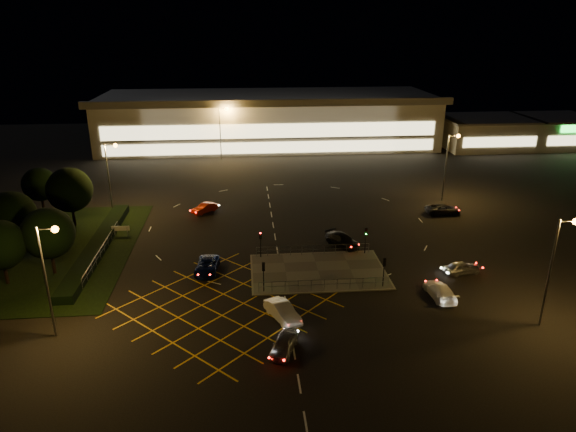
{
  "coord_description": "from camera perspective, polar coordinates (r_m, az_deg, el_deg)",
  "views": [
    {
      "loc": [
        -5.54,
        -50.93,
        24.95
      ],
      "look_at": [
        -0.21,
        9.91,
        2.0
      ],
      "focal_mm": 32.0,
      "sensor_mm": 36.0,
      "label": 1
    }
  ],
  "objects": [
    {
      "name": "signal_ne",
      "position": [
        59.11,
        8.63,
        -2.11
      ],
      "size": [
        0.28,
        0.3,
        3.15
      ],
      "color": "black",
      "rests_on": "pedestrian_island"
    },
    {
      "name": "signal_sw",
      "position": [
        50.31,
        -2.74,
        -6.1
      ],
      "size": [
        0.28,
        0.3,
        3.15
      ],
      "rotation": [
        0.0,
        0.0,
        3.14
      ],
      "color": "black",
      "rests_on": "pedestrian_island"
    },
    {
      "name": "car_east_grey",
      "position": [
        74.75,
        16.82,
        0.72
      ],
      "size": [
        4.89,
        2.38,
        1.34
      ],
      "primitive_type": "imported",
      "rotation": [
        0.0,
        0.0,
        1.54
      ],
      "color": "black",
      "rests_on": "ground"
    },
    {
      "name": "car_queue_white",
      "position": [
        46.77,
        -0.6,
        -10.56
      ],
      "size": [
        3.37,
        4.78,
        1.5
      ],
      "primitive_type": "imported",
      "rotation": [
        0.0,
        0.0,
        0.44
      ],
      "color": "silver",
      "rests_on": "ground"
    },
    {
      "name": "tree_e",
      "position": [
        58.52,
        -25.12,
        -1.75
      ],
      "size": [
        5.4,
        5.4,
        7.35
      ],
      "color": "black",
      "rests_on": "ground"
    },
    {
      "name": "hedge",
      "position": [
        64.37,
        -20.36,
        -3.1
      ],
      "size": [
        2.0,
        26.0,
        1.0
      ],
      "primitive_type": "cube",
      "color": "black",
      "rests_on": "ground"
    },
    {
      "name": "tree_a",
      "position": [
        58.46,
        -29.37,
        -2.85
      ],
      "size": [
        5.04,
        5.04,
        6.86
      ],
      "color": "black",
      "rests_on": "ground"
    },
    {
      "name": "pedestrian_island",
      "position": [
        55.41,
        3.37,
        -6.14
      ],
      "size": [
        14.0,
        9.0,
        0.12
      ],
      "primitive_type": "cube",
      "color": "#4C4944",
      "rests_on": "ground"
    },
    {
      "name": "signal_nw",
      "position": [
        57.56,
        -3.08,
        -2.54
      ],
      "size": [
        0.28,
        0.3,
        3.15
      ],
      "color": "black",
      "rests_on": "pedestrian_island"
    },
    {
      "name": "supermarket",
      "position": [
        114.71,
        -2.21,
        10.72
      ],
      "size": [
        72.0,
        26.5,
        10.5
      ],
      "color": "beige",
      "rests_on": "ground"
    },
    {
      "name": "streetlight_far_left",
      "position": [
        100.7,
        -7.32,
        9.91
      ],
      "size": [
        1.78,
        0.56,
        10.03
      ],
      "color": "slate",
      "rests_on": "ground"
    },
    {
      "name": "car_circ_red",
      "position": [
        73.06,
        -9.23,
        0.88
      ],
      "size": [
        3.74,
        3.66,
        1.28
      ],
      "primitive_type": "imported",
      "rotation": [
        0.0,
        0.0,
        5.48
      ],
      "color": "#991F0B",
      "rests_on": "ground"
    },
    {
      "name": "signal_se",
      "position": [
        52.08,
        10.63,
        -5.48
      ],
      "size": [
        0.28,
        0.3,
        3.15
      ],
      "rotation": [
        0.0,
        0.0,
        3.14
      ],
      "color": "black",
      "rests_on": "pedestrian_island"
    },
    {
      "name": "car_right_silver",
      "position": [
        57.7,
        18.77,
        -5.47
      ],
      "size": [
        4.18,
        2.25,
        1.35
      ],
      "primitive_type": "imported",
      "rotation": [
        0.0,
        0.0,
        1.74
      ],
      "color": "#A3A5AA",
      "rests_on": "ground"
    },
    {
      "name": "tree_b",
      "position": [
        65.98,
        -28.35,
        0.11
      ],
      "size": [
        5.4,
        5.4,
        7.35
      ],
      "color": "black",
      "rests_on": "ground"
    },
    {
      "name": "retail_unit_a",
      "position": [
        118.88,
        21.04,
        8.7
      ],
      "size": [
        18.8,
        14.8,
        6.35
      ],
      "color": "beige",
      "rests_on": "ground"
    },
    {
      "name": "streetlight_sw",
      "position": [
        45.94,
        -25.03,
        -5.07
      ],
      "size": [
        1.78,
        0.56,
        10.03
      ],
      "color": "slate",
      "rests_on": "ground"
    },
    {
      "name": "retail_unit_b",
      "position": [
        126.63,
        27.64,
        8.39
      ],
      "size": [
        14.8,
        14.8,
        6.35
      ],
      "color": "beige",
      "rests_on": "ground"
    },
    {
      "name": "car_near_silver",
      "position": [
        42.71,
        -0.46,
        -14.01
      ],
      "size": [
        2.95,
        4.36,
        1.38
      ],
      "primitive_type": "imported",
      "rotation": [
        0.0,
        0.0,
        5.92
      ],
      "color": "silver",
      "rests_on": "ground"
    },
    {
      "name": "car_left_blue",
      "position": [
        55.71,
        -8.99,
        -5.5
      ],
      "size": [
        2.68,
        5.11,
        1.37
      ],
      "primitive_type": "imported",
      "rotation": [
        0.0,
        0.0,
        6.2
      ],
      "color": "#0A1541",
      "rests_on": "ground"
    },
    {
      "name": "streetlight_ne",
      "position": [
        79.17,
        17.5,
        6.21
      ],
      "size": [
        1.78,
        0.56,
        10.03
      ],
      "color": "slate",
      "rests_on": "ground"
    },
    {
      "name": "streetlight_se",
      "position": [
        48.75,
        27.77,
        -4.08
      ],
      "size": [
        1.78,
        0.56,
        10.03
      ],
      "color": "slate",
      "rests_on": "ground"
    },
    {
      "name": "tree_c",
      "position": [
        71.55,
        -23.1,
        2.68
      ],
      "size": [
        5.76,
        5.76,
        7.84
      ],
      "color": "black",
      "rests_on": "ground"
    },
    {
      "name": "streetlight_nw",
      "position": [
        73.58,
        -19.09,
        4.98
      ],
      "size": [
        1.78,
        0.56,
        10.03
      ],
      "color": "slate",
      "rests_on": "ground"
    },
    {
      "name": "ground",
      "position": [
        56.98,
        1.08,
        -5.38
      ],
      "size": [
        180.0,
        180.0,
        0.0
      ],
      "primitive_type": "plane",
      "color": "black",
      "rests_on": "ground"
    },
    {
      "name": "streetlight_far_right",
      "position": [
        108.72,
        14.63,
        10.2
      ],
      "size": [
        1.78,
        0.56,
        10.03
      ],
      "color": "slate",
      "rests_on": "ground"
    },
    {
      "name": "car_far_dkgrey",
      "position": [
        61.69,
        6.08,
        -2.67
      ],
      "size": [
        4.28,
        5.19,
        1.42
      ],
      "primitive_type": "imported",
      "rotation": [
        0.0,
        0.0,
        0.56
      ],
      "color": "black",
      "rests_on": "ground"
    },
    {
      "name": "grass_verge",
      "position": [
        66.07,
        -24.5,
        -3.52
      ],
      "size": [
        18.0,
        30.0,
        0.08
      ],
      "primitive_type": "cube",
      "color": "black",
      "rests_on": "ground"
    },
    {
      "name": "car_approach_white",
      "position": [
        52.32,
        16.54,
        -7.97
      ],
      "size": [
        2.25,
        4.87,
        1.38
      ],
      "primitive_type": "imported",
      "rotation": [
        0.0,
        0.0,
        3.21
      ],
      "color": "silver",
      "rests_on": "ground"
    },
    {
      "name": "tree_d",
      "position": [
        79.24,
        -25.89,
        3.17
      ],
      "size": [
        4.68,
        4.68,
        6.37
      ],
      "color": "black",
      "rests_on": "ground"
    }
  ]
}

